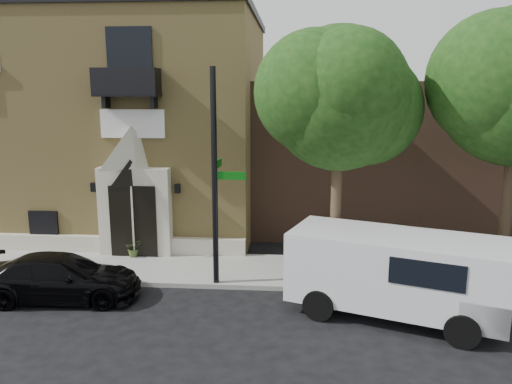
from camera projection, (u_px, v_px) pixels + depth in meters
ground at (142, 287)px, 15.66m from camera, size 120.00×120.00×0.00m
sidewalk at (183, 269)px, 17.04m from camera, size 42.00×3.00×0.15m
church at (125, 122)px, 22.72m from camera, size 12.20×11.01×9.30m
neighbour_building at (453, 154)px, 22.92m from camera, size 18.00×8.00×6.40m
street_tree_left at (341, 97)px, 14.37m from camera, size 4.97×4.38×7.77m
black_sedan at (62, 278)px, 14.63m from camera, size 4.72×2.20×1.34m
cargo_van at (403, 273)px, 13.32m from camera, size 6.01×4.00×2.29m
street_sign at (215, 178)px, 15.00m from camera, size 1.05×1.05×6.60m
fire_hydrant at (314, 270)px, 15.49m from camera, size 0.49×0.39×0.85m
dumpster at (398, 267)px, 15.41m from camera, size 1.76×1.10×1.10m
planter at (134, 248)px, 18.02m from camera, size 0.71×0.66×0.64m
pedestrian_near at (316, 251)px, 16.01m from camera, size 0.73×0.61×1.71m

